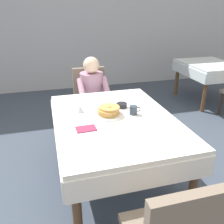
# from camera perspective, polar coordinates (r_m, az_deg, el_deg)

# --- Properties ---
(ground_plane) EXTENTS (14.00, 14.00, 0.00)m
(ground_plane) POSITION_cam_1_polar(r_m,az_deg,el_deg) (2.66, 0.54, -15.85)
(ground_plane) COLOR #3D4756
(back_wall) EXTENTS (12.00, 0.16, 3.20)m
(back_wall) POSITION_cam_1_polar(r_m,az_deg,el_deg) (5.40, -10.20, 22.31)
(back_wall) COLOR #B2B7C1
(back_wall) RESTS_ON ground
(dining_table_main) EXTENTS (1.12, 1.52, 0.74)m
(dining_table_main) POSITION_cam_1_polar(r_m,az_deg,el_deg) (2.30, 0.60, -3.27)
(dining_table_main) COLOR white
(dining_table_main) RESTS_ON ground
(chair_diner) EXTENTS (0.44, 0.45, 0.93)m
(chair_diner) POSITION_cam_1_polar(r_m,az_deg,el_deg) (3.40, -5.11, 3.51)
(chair_diner) COLOR #7A6B5B
(chair_diner) RESTS_ON ground
(diner_person) EXTENTS (0.40, 0.43, 1.12)m
(diner_person) POSITION_cam_1_polar(r_m,az_deg,el_deg) (3.21, -4.67, 4.92)
(diner_person) COLOR #B2849E
(diner_person) RESTS_ON ground
(plate_breakfast) EXTENTS (0.28, 0.28, 0.02)m
(plate_breakfast) POSITION_cam_1_polar(r_m,az_deg,el_deg) (2.30, -0.74, -0.68)
(plate_breakfast) COLOR white
(plate_breakfast) RESTS_ON dining_table_main
(breakfast_stack) EXTENTS (0.22, 0.21, 0.09)m
(breakfast_stack) POSITION_cam_1_polar(r_m,az_deg,el_deg) (2.28, -0.79, 0.38)
(breakfast_stack) COLOR tan
(breakfast_stack) RESTS_ON plate_breakfast
(cup_coffee) EXTENTS (0.11, 0.08, 0.08)m
(cup_coffee) POSITION_cam_1_polar(r_m,az_deg,el_deg) (2.32, 5.15, 0.45)
(cup_coffee) COLOR #333D4C
(cup_coffee) RESTS_ON dining_table_main
(bowl_butter) EXTENTS (0.11, 0.11, 0.04)m
(bowl_butter) POSITION_cam_1_polar(r_m,az_deg,el_deg) (2.48, 2.30, 1.61)
(bowl_butter) COLOR black
(bowl_butter) RESTS_ON dining_table_main
(syrup_pitcher) EXTENTS (0.08, 0.08, 0.07)m
(syrup_pitcher) POSITION_cam_1_polar(r_m,az_deg,el_deg) (2.38, -7.66, 0.76)
(syrup_pitcher) COLOR silver
(syrup_pitcher) RESTS_ON dining_table_main
(fork_left_of_plate) EXTENTS (0.02, 0.18, 0.00)m
(fork_left_of_plate) POSITION_cam_1_polar(r_m,az_deg,el_deg) (2.24, -5.30, -1.54)
(fork_left_of_plate) COLOR silver
(fork_left_of_plate) RESTS_ON dining_table_main
(knife_right_of_plate) EXTENTS (0.02, 0.20, 0.00)m
(knife_right_of_plate) POSITION_cam_1_polar(r_m,az_deg,el_deg) (2.33, 3.91, -0.48)
(knife_right_of_plate) COLOR silver
(knife_right_of_plate) RESTS_ON dining_table_main
(spoon_near_edge) EXTENTS (0.15, 0.03, 0.00)m
(spoon_near_edge) POSITION_cam_1_polar(r_m,az_deg,el_deg) (2.03, 2.50, -4.29)
(spoon_near_edge) COLOR silver
(spoon_near_edge) RESTS_ON dining_table_main
(napkin_folded) EXTENTS (0.17, 0.13, 0.01)m
(napkin_folded) POSITION_cam_1_polar(r_m,az_deg,el_deg) (2.06, -6.18, -3.96)
(napkin_folded) COLOR #8C2D4C
(napkin_folded) RESTS_ON dining_table_main
(background_table_far) EXTENTS (0.92, 1.12, 0.74)m
(background_table_far) POSITION_cam_1_polar(r_m,az_deg,el_deg) (4.93, 22.03, 9.40)
(background_table_far) COLOR silver
(background_table_far) RESTS_ON ground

